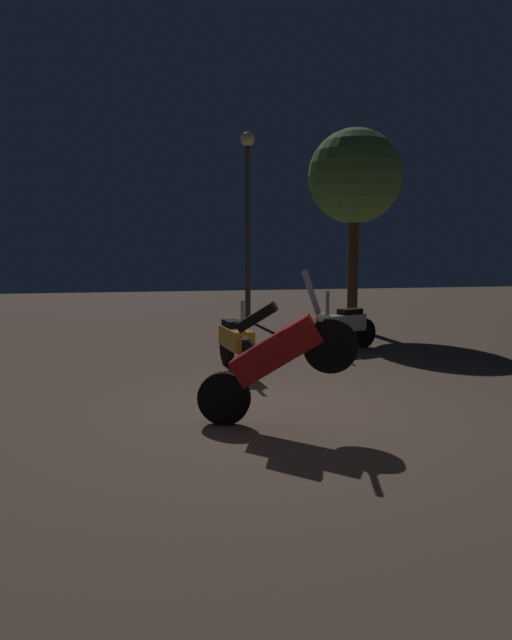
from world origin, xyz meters
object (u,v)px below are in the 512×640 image
motorcycle_orange_parked_right (236,343)px  streetlamp_near (248,202)px  motorcycle_white_parked_left (342,327)px  motorcycle_red_foreground (276,356)px

motorcycle_orange_parked_right → streetlamp_near: (1.43, 6.21, 2.62)m
motorcycle_white_parked_left → motorcycle_orange_parked_right: bearing=9.8°
motorcycle_white_parked_left → motorcycle_orange_parked_right: size_ratio=0.95×
motorcycle_white_parked_left → motorcycle_orange_parked_right: (-2.21, -1.40, 0.00)m
streetlamp_near → motorcycle_red_foreground: bearing=-99.5°
motorcycle_white_parked_left → streetlamp_near: bearing=-103.3°
motorcycle_red_foreground → motorcycle_orange_parked_right: motorcycle_red_foreground is taller
motorcycle_red_foreground → motorcycle_white_parked_left: bearing=80.4°
motorcycle_red_foreground → motorcycle_orange_parked_right: (0.08, 2.79, -0.31)m
motorcycle_orange_parked_right → streetlamp_near: streetlamp_near is taller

